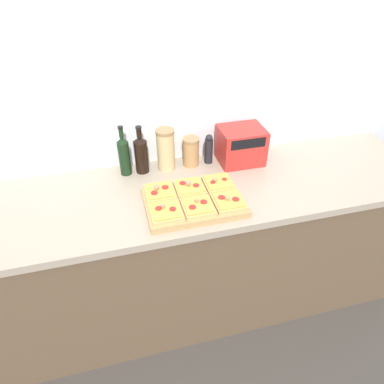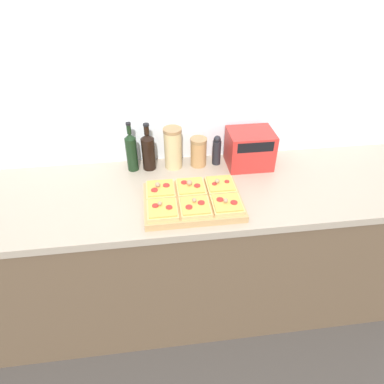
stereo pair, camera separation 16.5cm
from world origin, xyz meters
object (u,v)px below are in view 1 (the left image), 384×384
toaster_oven (241,145)px  pepper_mill (209,149)px  wine_bottle (141,154)px  grain_jar_tall (166,149)px  cutting_board (194,202)px  grain_jar_short (191,152)px  olive_oil_bottle (124,155)px

toaster_oven → pepper_mill: bearing=169.6°
wine_bottle → grain_jar_tall: (0.14, -0.00, 0.01)m
cutting_board → wine_bottle: (-0.20, 0.36, 0.09)m
cutting_board → grain_jar_tall: 0.38m
cutting_board → pepper_mill: 0.41m
grain_jar_tall → grain_jar_short: bearing=0.0°
olive_oil_bottle → pepper_mill: size_ratio=1.60×
cutting_board → pepper_mill: bearing=63.0°
cutting_board → grain_jar_short: (0.08, 0.36, 0.07)m
olive_oil_bottle → cutting_board: bearing=-51.2°
olive_oil_bottle → wine_bottle: olive_oil_bottle is taller
grain_jar_short → toaster_oven: 0.28m
pepper_mill → grain_jar_tall: bearing=-180.0°
olive_oil_bottle → wine_bottle: 0.09m
cutting_board → grain_jar_short: bearing=77.5°
cutting_board → wine_bottle: size_ratio=1.73×
pepper_mill → grain_jar_short: bearing=180.0°
wine_bottle → grain_jar_short: wine_bottle is taller
olive_oil_bottle → wine_bottle: bearing=0.0°
grain_jar_tall → pepper_mill: bearing=0.0°
grain_jar_tall → toaster_oven: size_ratio=0.87×
wine_bottle → grain_jar_short: 0.28m
cutting_board → grain_jar_tall: size_ratio=1.99×
cutting_board → olive_oil_bottle: bearing=128.8°
wine_bottle → grain_jar_tall: 0.14m
cutting_board → toaster_oven: bearing=42.0°
wine_bottle → toaster_oven: bearing=-3.4°
olive_oil_bottle → grain_jar_tall: size_ratio=1.20×
wine_bottle → cutting_board: bearing=-61.1°
pepper_mill → toaster_oven: size_ratio=0.65×
olive_oil_bottle → grain_jar_tall: 0.23m
wine_bottle → grain_jar_tall: size_ratio=1.15×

